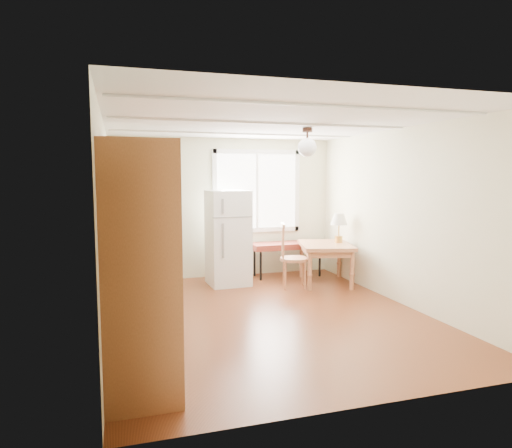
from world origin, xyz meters
name	(u,v)px	position (x,y,z in m)	size (l,w,h in m)	color
room_shell	(269,221)	(0.00, 0.00, 1.25)	(4.60, 5.60, 2.62)	#4E2110
kitchen_run	(134,269)	(-1.72, -0.63, 0.84)	(0.65, 3.40, 2.20)	brown
window_unit	(257,191)	(0.60, 2.47, 1.55)	(1.64, 0.05, 1.51)	white
pendant_light	(307,146)	(0.70, 0.40, 2.24)	(0.26, 0.26, 0.40)	black
refrigerator	(228,238)	(-0.10, 1.84, 0.79)	(0.69, 0.70, 1.59)	white
bench	(287,246)	(1.07, 2.14, 0.55)	(1.36, 0.54, 0.62)	maroon
dining_table	(326,250)	(1.50, 1.42, 0.58)	(1.08, 1.27, 0.69)	#9E603C
chair	(288,251)	(0.78, 1.32, 0.61)	(0.50, 0.50, 1.06)	#9E603C
table_lamp	(339,221)	(1.76, 1.46, 1.05)	(0.29, 0.29, 0.50)	gold
coffee_maker	(134,259)	(-1.72, -1.06, 1.03)	(0.19, 0.24, 0.36)	black
kettle	(128,255)	(-1.77, -0.62, 0.99)	(0.12, 0.12, 0.22)	red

